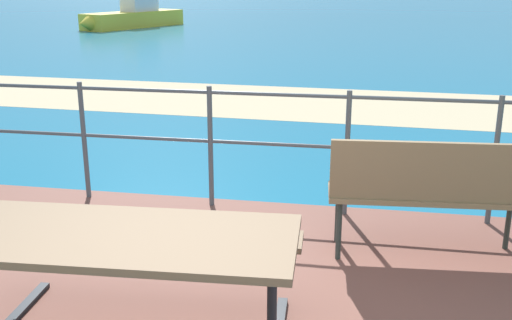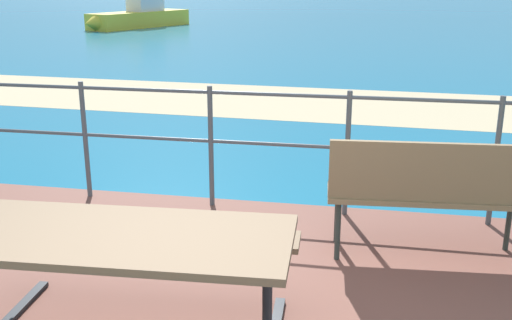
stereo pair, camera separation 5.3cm
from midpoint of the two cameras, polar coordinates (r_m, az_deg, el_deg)
sea_water at (r=42.51m, az=10.24°, el=14.03°), size 90.00×90.00×0.01m
beach_strip at (r=10.07m, az=6.58°, el=5.32°), size 54.07×5.15×0.01m
picnic_table at (r=3.16m, az=-12.97°, el=-9.41°), size 1.89×1.55×0.75m
park_bench at (r=4.39m, az=16.51°, el=-2.54°), size 1.45×0.52×0.91m
railing_fence at (r=5.12m, az=2.37°, el=2.33°), size 5.94×0.04×1.08m
boat_mid at (r=25.86m, az=-10.92°, el=13.26°), size 2.99×5.21×1.44m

